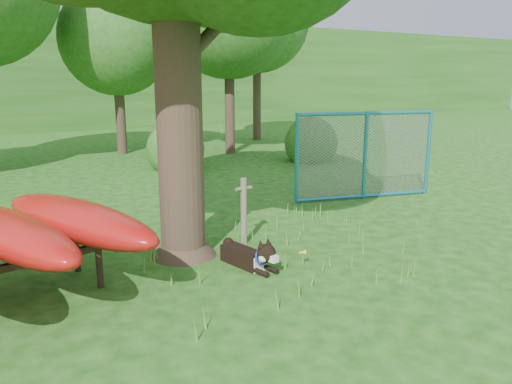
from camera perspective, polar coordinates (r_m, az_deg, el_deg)
ground at (r=7.21m, az=3.64°, el=-9.81°), size 80.00×80.00×0.00m
wooden_post at (r=8.43m, az=-1.41°, el=-2.01°), size 0.31×0.11×1.15m
husky_dog at (r=7.49m, az=-0.57°, el=-7.32°), size 0.47×1.22×0.54m
fence_section at (r=11.85m, az=12.36°, el=4.10°), size 3.39×0.97×3.39m
wildflower_clump at (r=7.59m, az=5.41°, el=-7.03°), size 0.11×0.11×0.25m
bg_tree_c at (r=19.24m, az=-15.73°, el=16.46°), size 4.00×4.00×6.12m
bg_tree_d at (r=18.80m, az=-3.15°, el=19.98°), size 4.80×4.80×7.50m
bg_tree_e at (r=22.88m, az=0.11°, el=19.12°), size 4.60×4.60×7.55m
shrub_right at (r=17.17m, az=6.25°, el=3.56°), size 1.80×1.80×1.80m
shrub_mid at (r=15.82m, az=-9.11°, el=2.66°), size 1.80×1.80×1.80m
wooded_hillside at (r=33.66m, az=-25.28°, el=12.14°), size 80.00×12.00×6.00m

